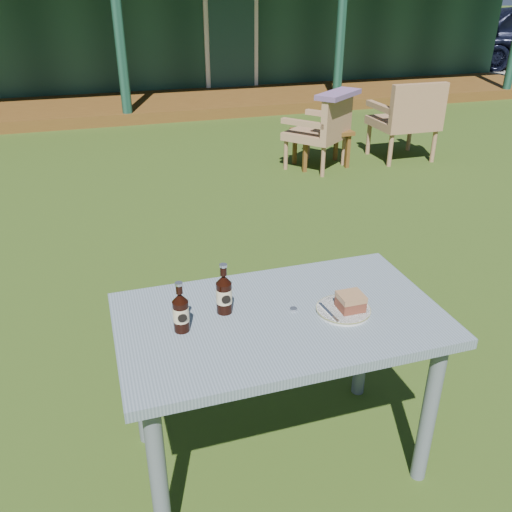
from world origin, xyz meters
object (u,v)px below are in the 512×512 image
object	(u,v)px
armchair_left	(323,128)
cola_bottle_far	(181,312)
side_table	(322,135)
cola_bottle_near	(224,293)
armchair_right	(408,117)
cafe_table	(280,337)
plate	(343,310)
cake_slice	(351,301)

from	to	relation	value
armchair_left	cola_bottle_far	bearing A→B (deg)	-120.64
cola_bottle_far	side_table	bearing A→B (deg)	59.58
armchair_left	side_table	xyz separation A→B (m)	(0.03, 0.09, -0.10)
cola_bottle_near	armchair_right	bearing A→B (deg)	50.00
cafe_table	plate	bearing A→B (deg)	-11.89
armchair_right	side_table	bearing A→B (deg)	175.53
cola_bottle_far	side_table	xyz separation A→B (m)	(2.20, 3.74, -0.46)
plate	cola_bottle_far	distance (m)	0.60
armchair_left	side_table	world-z (taller)	armchair_left
cake_slice	side_table	world-z (taller)	cake_slice
armchair_left	side_table	distance (m)	0.13
cola_bottle_near	cola_bottle_far	distance (m)	0.19
cola_bottle_far	side_table	distance (m)	4.37
armchair_right	cake_slice	bearing A→B (deg)	-124.53
cafe_table	armchair_right	xyz separation A→B (m)	(2.83, 3.68, -0.13)
cafe_table	cake_slice	xyz separation A→B (m)	(0.26, -0.06, 0.15)
plate	cola_bottle_near	bearing A→B (deg)	162.67
cola_bottle_far	armchair_left	size ratio (longest dim) A/B	0.24
armchair_left	armchair_right	distance (m)	1.03
cafe_table	cola_bottle_far	bearing A→B (deg)	178.01
plate	cola_bottle_far	bearing A→B (deg)	174.11
cake_slice	side_table	size ratio (longest dim) A/B	0.15
plate	cola_bottle_far	world-z (taller)	cola_bottle_far
cola_bottle_far	armchair_left	xyz separation A→B (m)	(2.17, 3.66, -0.36)
cola_bottle_near	armchair_left	xyz separation A→B (m)	(1.99, 3.59, -0.36)
armchair_left	plate	bearing A→B (deg)	-112.88
cafe_table	armchair_left	size ratio (longest dim) A/B	1.52
cake_slice	cola_bottle_far	size ratio (longest dim) A/B	0.48
cafe_table	cola_bottle_far	distance (m)	0.41
cafe_table	armchair_right	world-z (taller)	armchair_right
cake_slice	cola_bottle_near	size ratio (longest dim) A/B	0.46
plate	cola_bottle_near	distance (m)	0.45
armchair_right	side_table	world-z (taller)	armchair_right
cake_slice	armchair_left	size ratio (longest dim) A/B	0.12
cola_bottle_far	armchair_right	distance (m)	4.87
cola_bottle_near	armchair_right	size ratio (longest dim) A/B	0.23
armchair_left	armchair_right	world-z (taller)	armchair_right
armchair_right	cola_bottle_near	bearing A→B (deg)	-130.00
cola_bottle_near	armchair_left	size ratio (longest dim) A/B	0.25
cola_bottle_near	side_table	bearing A→B (deg)	61.13
cafe_table	side_table	size ratio (longest dim) A/B	2.00
armchair_right	side_table	size ratio (longest dim) A/B	1.45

